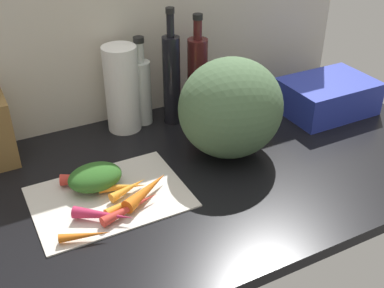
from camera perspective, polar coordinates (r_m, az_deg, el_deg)
name	(u,v)px	position (r cm, az deg, el deg)	size (l,w,h in cm)	color
ground_plane	(159,184)	(125.93, -3.91, -4.72)	(170.00, 80.00, 3.00)	black
wall_back	(100,25)	(144.49, -10.84, 13.74)	(170.00, 3.00, 60.00)	beige
cutting_board	(110,196)	(119.97, -9.78, -6.14)	(37.11, 27.07, 0.80)	beige
carrot_0	(131,207)	(113.18, -7.28, -7.49)	(2.44, 2.44, 15.72)	red
carrot_1	(129,188)	(119.19, -7.54, -5.25)	(2.37, 2.37, 10.92)	orange
carrot_2	(123,187)	(119.94, -8.17, -5.07)	(2.29, 2.29, 11.79)	orange
carrot_3	(147,190)	(117.28, -5.39, -5.46)	(3.46, 3.46, 15.58)	orange
carrot_4	(129,202)	(115.06, -7.45, -6.83)	(2.24, 2.24, 13.12)	orange
carrot_5	(92,178)	(123.64, -11.84, -4.02)	(3.00, 3.00, 15.51)	red
carrot_6	(103,215)	(111.70, -10.52, -8.29)	(2.90, 2.90, 14.10)	#B2264C
carrot_7	(85,235)	(107.94, -12.63, -10.56)	(2.00, 2.00, 11.03)	orange
carrot_greens_pile	(95,177)	(121.57, -11.46, -3.87)	(13.52, 10.40, 5.72)	#2D6023
winter_squash	(231,108)	(129.58, 4.62, 4.29)	(28.83, 26.91, 27.47)	#4C6B47
paper_towel_roll	(122,89)	(143.05, -8.33, 6.48)	(10.02, 10.02, 26.09)	white
bottle_0	(142,89)	(146.72, -6.02, 6.47)	(5.89, 5.89, 27.51)	silver
bottle_1	(172,78)	(144.82, -2.44, 7.83)	(5.25, 5.25, 35.83)	black
bottle_2	(197,75)	(151.08, 0.64, 8.26)	(6.33, 6.33, 32.19)	#471919
dish_rack	(327,96)	(160.89, 15.79, 5.49)	(28.40, 20.25, 10.73)	#2838AD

